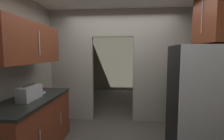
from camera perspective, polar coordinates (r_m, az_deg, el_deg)
The scene contains 8 objects.
kitchen_partition at distance 3.93m, azimuth 3.86°, elevation 2.57°, with size 3.37×0.12×2.63m.
adjoining_room_shell at distance 6.25m, azimuth 3.73°, elevation 2.94°, with size 3.37×3.54×2.63m.
refrigerator at distance 3.04m, azimuth 27.00°, elevation -9.11°, with size 0.77×0.78×1.74m.
lower_cabinet_run at distance 3.04m, azimuth -25.83°, elevation -17.23°, with size 0.67×1.62×0.92m.
upper_cabinet_counterside at distance 2.81m, azimuth -27.00°, elevation 8.24°, with size 0.36×1.46×0.60m.
upper_cabinet_fridgeside at distance 3.19m, azimuth 31.64°, elevation 15.26°, with size 0.36×0.84×0.84m.
boombox at distance 2.80m, azimuth -26.52°, elevation -7.07°, with size 0.19×0.44×0.24m.
book_stack at distance 3.11m, azimuth -23.28°, elevation -7.17°, with size 0.15×0.17×0.05m.
Camera 1 is at (0.12, -2.52, 1.62)m, focal length 26.56 mm.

